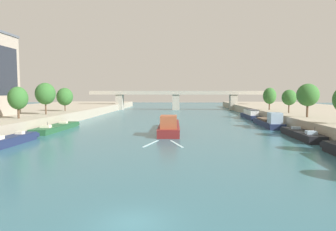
{
  "coord_description": "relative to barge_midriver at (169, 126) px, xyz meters",
  "views": [
    {
      "loc": [
        2.77,
        -16.13,
        7.25
      ],
      "look_at": [
        0.0,
        40.68,
        2.86
      ],
      "focal_mm": 32.39,
      "sensor_mm": 36.0,
      "label": 1
    }
  ],
  "objects": [
    {
      "name": "tree_left_past_mid",
      "position": [
        -27.6,
        20.82,
        5.07
      ],
      "size": [
        4.08,
        4.08,
        5.92
      ],
      "color": "brown",
      "rests_on": "quay_left"
    },
    {
      "name": "moored_boat_left_downstream",
      "position": [
        -21.61,
        1.38,
        -0.51
      ],
      "size": [
        3.43,
        16.07,
        2.09
      ],
      "color": "#235633",
      "rests_on": "ground"
    },
    {
      "name": "barge_midriver",
      "position": [
        0.0,
        0.0,
        0.0
      ],
      "size": [
        4.12,
        19.85,
        3.42
      ],
      "color": "maroon",
      "rests_on": "ground"
    },
    {
      "name": "wake_behind_barge",
      "position": [
        -0.23,
        -12.97,
        -1.02
      ],
      "size": [
        5.6,
        5.96,
        0.03
      ],
      "color": "#A5D1DB",
      "rests_on": "ground"
    },
    {
      "name": "tree_right_by_lamp",
      "position": [
        26.55,
        4.65,
        5.67
      ],
      "size": [
        4.16,
        4.16,
        6.47
      ],
      "color": "brown",
      "rests_on": "quay_right"
    },
    {
      "name": "moored_boat_right_gap_after",
      "position": [
        20.73,
        9.87,
        -0.08
      ],
      "size": [
        3.54,
        16.84,
        3.26
      ],
      "color": "#1E284C",
      "rests_on": "ground"
    },
    {
      "name": "tree_left_midway",
      "position": [
        -27.23,
        9.13,
        5.88
      ],
      "size": [
        4.25,
        4.25,
        6.84
      ],
      "color": "brown",
      "rests_on": "quay_left"
    },
    {
      "name": "tree_left_third",
      "position": [
        -27.81,
        -0.8,
        5.12
      ],
      "size": [
        3.54,
        3.54,
        5.84
      ],
      "color": "brown",
      "rests_on": "quay_left"
    },
    {
      "name": "moored_boat_left_midway",
      "position": [
        -21.25,
        -14.47,
        -0.41
      ],
      "size": [
        2.45,
        11.14,
        2.29
      ],
      "color": "#1E284C",
      "rests_on": "ground"
    },
    {
      "name": "tree_right_midway",
      "position": [
        27.05,
        16.32,
        4.99
      ],
      "size": [
        3.31,
        3.31,
        5.4
      ],
      "color": "brown",
      "rests_on": "quay_right"
    },
    {
      "name": "quay_left",
      "position": [
        -41.58,
        16.08,
        0.18
      ],
      "size": [
        36.0,
        170.0,
        2.42
      ],
      "primitive_type": "cube",
      "color": "#A89E89",
      "rests_on": "ground"
    },
    {
      "name": "ground_plane",
      "position": [
        -0.31,
        -38.92,
        -1.03
      ],
      "size": [
        400.0,
        400.0,
        0.0
      ],
      "primitive_type": "plane",
      "color": "#336675"
    },
    {
      "name": "moored_boat_right_midway",
      "position": [
        21.13,
        29.32,
        0.06
      ],
      "size": [
        2.75,
        14.8,
        2.62
      ],
      "color": "#1E284C",
      "rests_on": "ground"
    },
    {
      "name": "bridge_far",
      "position": [
        -0.31,
        68.78,
        4.03
      ],
      "size": [
        70.53,
        4.4,
        7.77
      ],
      "color": "#ADA899",
      "rests_on": "ground"
    },
    {
      "name": "tree_right_distant",
      "position": [
        26.14,
        28.93,
        5.2
      ],
      "size": [
        3.51,
        3.51,
        6.04
      ],
      "color": "brown",
      "rests_on": "quay_right"
    },
    {
      "name": "moored_boat_right_downstream",
      "position": [
        21.27,
        -6.53,
        -0.44
      ],
      "size": [
        2.89,
        13.37,
        2.22
      ],
      "color": "black",
      "rests_on": "ground"
    }
  ]
}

